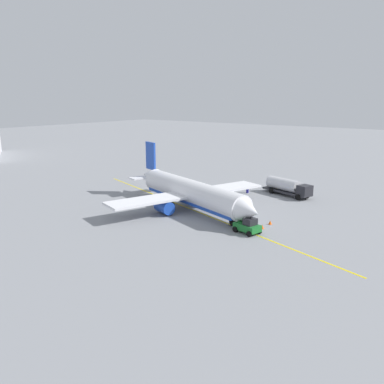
% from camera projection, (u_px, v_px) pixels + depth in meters
% --- Properties ---
extents(ground_plane, '(400.00, 400.00, 0.00)m').
position_uv_depth(ground_plane, '(192.00, 210.00, 67.46)').
color(ground_plane, gray).
extents(airplane, '(32.14, 28.65, 9.96)m').
position_uv_depth(airplane, '(190.00, 193.00, 67.19)').
color(airplane, white).
rests_on(airplane, ground).
extents(fuel_tanker, '(10.64, 5.45, 3.15)m').
position_uv_depth(fuel_tanker, '(287.00, 186.00, 76.82)').
color(fuel_tanker, '#2D2D33').
rests_on(fuel_tanker, ground).
extents(pushback_tug, '(3.97, 3.04, 2.20)m').
position_uv_depth(pushback_tug, '(248.00, 226.00, 55.56)').
color(pushback_tug, '#196B28').
rests_on(pushback_tug, ground).
extents(refueling_worker, '(0.37, 0.53, 1.71)m').
position_uv_depth(refueling_worker, '(247.00, 189.00, 78.97)').
color(refueling_worker, navy).
rests_on(refueling_worker, ground).
extents(safety_cone_nose, '(0.57, 0.57, 0.63)m').
position_uv_depth(safety_cone_nose, '(262.00, 227.00, 57.56)').
color(safety_cone_nose, '#F2590F').
rests_on(safety_cone_nose, ground).
extents(safety_cone_wingtip, '(0.54, 0.54, 0.60)m').
position_uv_depth(safety_cone_wingtip, '(270.00, 222.00, 59.55)').
color(safety_cone_wingtip, '#F2590F').
rests_on(safety_cone_wingtip, ground).
extents(taxi_line_marking, '(60.50, 20.94, 0.01)m').
position_uv_depth(taxi_line_marking, '(192.00, 209.00, 67.46)').
color(taxi_line_marking, yellow).
rests_on(taxi_line_marking, ground).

